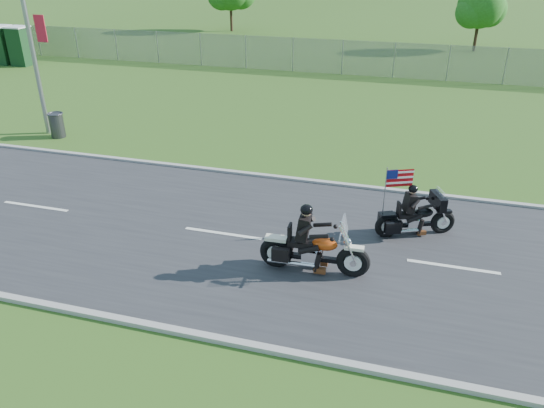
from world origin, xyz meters
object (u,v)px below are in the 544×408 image
(porta_toilet_a, at_px, (21,47))
(trash_can, at_px, (57,125))
(motorcycle_lead, at_px, (312,251))
(motorcycle_follow, at_px, (415,218))
(porta_toilet_b, at_px, (2,46))

(porta_toilet_a, xyz_separation_m, trash_can, (10.72, -11.31, -0.66))
(motorcycle_lead, bearing_deg, motorcycle_follow, 44.47)
(porta_toilet_b, bearing_deg, porta_toilet_a, 0.00)
(porta_toilet_b, distance_m, motorcycle_follow, 30.67)
(porta_toilet_a, height_order, porta_toilet_b, same)
(porta_toilet_b, xyz_separation_m, trash_can, (12.12, -11.31, -0.66))
(porta_toilet_b, bearing_deg, motorcycle_follow, -30.59)
(porta_toilet_b, distance_m, trash_can, 16.59)
(motorcycle_follow, xyz_separation_m, trash_can, (-14.27, 4.29, -0.03))
(motorcycle_follow, distance_m, trash_can, 14.91)
(motorcycle_lead, xyz_separation_m, trash_can, (-11.98, 6.77, -0.08))
(porta_toilet_a, relative_size, motorcycle_follow, 1.08)
(motorcycle_follow, bearing_deg, trash_can, 139.39)
(motorcycle_follow, height_order, trash_can, motorcycle_follow)
(porta_toilet_a, bearing_deg, trash_can, -46.53)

